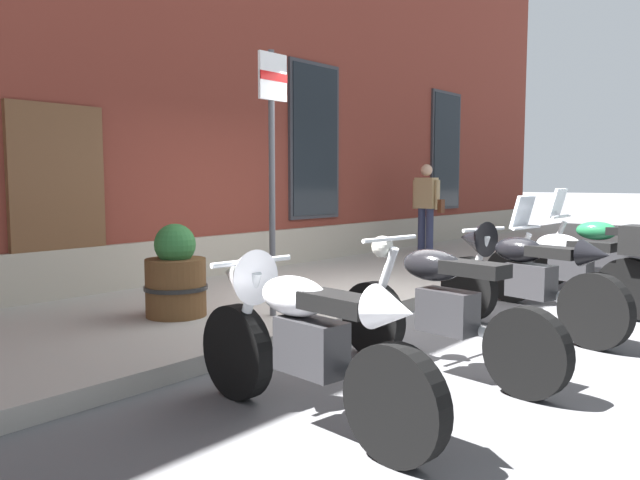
# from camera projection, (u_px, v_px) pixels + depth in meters

# --- Properties ---
(ground_plane) EXTENTS (140.00, 140.00, 0.00)m
(ground_plane) POSITION_uv_depth(u_px,v_px,m) (397.00, 316.00, 6.86)
(ground_plane) COLOR #4C4C4F
(sidewalk) EXTENTS (28.05, 3.06, 0.15)m
(sidewalk) POSITION_uv_depth(u_px,v_px,m) (293.00, 293.00, 7.83)
(sidewalk) COLOR gray
(sidewalk) RESTS_ON ground_plane
(brick_pub_facade) EXTENTS (22.05, 5.50, 8.36)m
(brick_pub_facade) POSITION_uv_depth(u_px,v_px,m) (96.00, 11.00, 10.12)
(brick_pub_facade) COLOR maroon
(brick_pub_facade) RESTS_ON ground_plane
(motorcycle_white_sport) EXTENTS (0.62, 2.01, 1.03)m
(motorcycle_white_sport) POSITION_uv_depth(u_px,v_px,m) (297.00, 332.00, 3.78)
(motorcycle_white_sport) COLOR black
(motorcycle_white_sport) RESTS_ON ground_plane
(motorcycle_black_naked) EXTENTS (0.62, 2.03, 1.02)m
(motorcycle_black_naked) POSITION_uv_depth(u_px,v_px,m) (440.00, 310.00, 4.76)
(motorcycle_black_naked) COLOR black
(motorcycle_black_naked) RESTS_ON ground_plane
(motorcycle_black_sport) EXTENTS (0.75, 2.05, 1.05)m
(motorcycle_black_sport) POSITION_uv_depth(u_px,v_px,m) (520.00, 274.00, 6.08)
(motorcycle_black_sport) COLOR black
(motorcycle_black_sport) RESTS_ON ground_plane
(motorcycle_silver_touring) EXTENTS (0.66, 2.01, 1.29)m
(motorcycle_silver_touring) POSITION_uv_depth(u_px,v_px,m) (576.00, 264.00, 7.03)
(motorcycle_silver_touring) COLOR black
(motorcycle_silver_touring) RESTS_ON ground_plane
(motorcycle_green_touring) EXTENTS (0.62, 2.15, 1.36)m
(motorcycle_green_touring) POSITION_uv_depth(u_px,v_px,m) (613.00, 251.00, 8.10)
(motorcycle_green_touring) COLOR black
(motorcycle_green_touring) RESTS_ON ground_plane
(pedestrian_tan_coat) EXTENTS (0.24, 0.66, 1.61)m
(pedestrian_tan_coat) POSITION_uv_depth(u_px,v_px,m) (426.00, 203.00, 11.66)
(pedestrian_tan_coat) COLOR #2D3351
(pedestrian_tan_coat) RESTS_ON sidewalk
(parking_sign) EXTENTS (0.36, 0.07, 2.54)m
(parking_sign) POSITION_uv_depth(u_px,v_px,m) (272.00, 147.00, 6.02)
(parking_sign) COLOR #4C4C51
(parking_sign) RESTS_ON sidewalk
(barrel_planter) EXTENTS (0.61, 0.61, 0.90)m
(barrel_planter) POSITION_uv_depth(u_px,v_px,m) (176.00, 277.00, 6.13)
(barrel_planter) COLOR brown
(barrel_planter) RESTS_ON sidewalk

